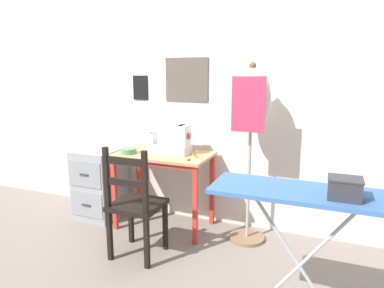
% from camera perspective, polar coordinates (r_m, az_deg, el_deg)
% --- Properties ---
extents(ground_plane, '(14.00, 14.00, 0.00)m').
position_cam_1_polar(ground_plane, '(3.30, -6.72, -15.24)').
color(ground_plane, gray).
extents(wall_back, '(10.00, 0.07, 2.55)m').
position_cam_1_polar(wall_back, '(3.49, -2.45, 8.15)').
color(wall_back, silver).
rests_on(wall_back, ground_plane).
extents(sewing_table, '(0.91, 0.54, 0.74)m').
position_cam_1_polar(sewing_table, '(3.28, -4.85, -3.49)').
color(sewing_table, tan).
rests_on(sewing_table, ground_plane).
extents(sewing_machine, '(0.40, 0.19, 0.30)m').
position_cam_1_polar(sewing_machine, '(3.24, -3.44, 0.69)').
color(sewing_machine, white).
rests_on(sewing_machine, sewing_table).
extents(fabric_bowl, '(0.15, 0.15, 0.05)m').
position_cam_1_polar(fabric_bowl, '(3.31, -10.53, -1.12)').
color(fabric_bowl, '#56895B').
rests_on(fabric_bowl, sewing_table).
extents(scissors, '(0.13, 0.06, 0.01)m').
position_cam_1_polar(scissors, '(2.98, -0.05, -2.76)').
color(scissors, silver).
rests_on(scissors, sewing_table).
extents(thread_spool_near_machine, '(0.04, 0.04, 0.04)m').
position_cam_1_polar(thread_spool_near_machine, '(3.22, 0.37, -1.37)').
color(thread_spool_near_machine, yellow).
rests_on(thread_spool_near_machine, sewing_table).
extents(thread_spool_mid_table, '(0.04, 0.04, 0.04)m').
position_cam_1_polar(thread_spool_mid_table, '(3.08, 0.45, -1.99)').
color(thread_spool_mid_table, yellow).
rests_on(thread_spool_mid_table, sewing_table).
extents(wooden_chair, '(0.40, 0.38, 0.94)m').
position_cam_1_polar(wooden_chair, '(2.84, -9.42, -10.04)').
color(wooden_chair, black).
rests_on(wooden_chair, ground_plane).
extents(filing_cabinet, '(0.41, 0.48, 0.72)m').
position_cam_1_polar(filing_cabinet, '(3.75, -15.09, -6.29)').
color(filing_cabinet, '#93999E').
rests_on(filing_cabinet, ground_plane).
extents(dress_form, '(0.33, 0.32, 1.58)m').
position_cam_1_polar(dress_form, '(2.95, 9.81, 5.36)').
color(dress_form, '#846647').
rests_on(dress_form, ground_plane).
extents(ironing_board, '(1.01, 0.37, 0.88)m').
position_cam_1_polar(ironing_board, '(1.97, 18.18, -8.74)').
color(ironing_board, '#3D6BAD').
rests_on(ironing_board, ground_plane).
extents(storage_box, '(0.16, 0.14, 0.11)m').
position_cam_1_polar(storage_box, '(1.89, 24.10, -6.74)').
color(storage_box, '#333338').
rests_on(storage_box, ironing_board).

